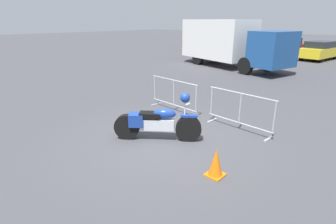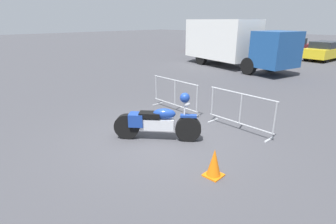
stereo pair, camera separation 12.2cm
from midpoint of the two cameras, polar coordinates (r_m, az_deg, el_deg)
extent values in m
plane|color=#424247|center=(6.81, -0.63, -6.14)|extent=(120.00, 120.00, 0.00)
cylinder|color=black|center=(6.67, 4.94, -3.67)|extent=(0.63, 0.55, 0.65)
cylinder|color=black|center=(6.87, -8.42, -3.13)|extent=(0.63, 0.55, 0.65)
cube|color=silver|center=(6.68, -1.85, -2.61)|extent=(0.83, 0.72, 0.29)
ellipsoid|color=navy|center=(6.56, -0.28, -0.35)|extent=(0.62, 0.56, 0.27)
cube|color=black|center=(6.62, -3.45, -0.58)|extent=(0.60, 0.55, 0.12)
cube|color=navy|center=(6.73, -6.35, -1.62)|extent=(0.49, 0.48, 0.33)
cube|color=navy|center=(6.54, 5.03, -0.87)|extent=(0.41, 0.36, 0.06)
cylinder|color=silver|center=(6.50, 4.16, 0.31)|extent=(0.06, 0.06, 0.46)
sphere|color=silver|center=(6.44, 4.66, 1.80)|extent=(0.16, 0.16, 0.16)
sphere|color=navy|center=(6.40, 4.24, 3.12)|extent=(0.25, 0.25, 0.25)
cylinder|color=#9EA0A5|center=(8.71, 1.96, 6.90)|extent=(2.07, 0.18, 0.04)
cylinder|color=#9EA0A5|center=(8.93, 1.90, 1.56)|extent=(2.07, 0.18, 0.04)
cylinder|color=#9EA0A5|center=(9.52, -2.22, 5.34)|extent=(0.05, 0.05, 0.85)
cylinder|color=#9EA0A5|center=(8.81, 1.93, 4.20)|extent=(0.05, 0.05, 0.85)
cylinder|color=#9EA0A5|center=(8.16, 6.75, 2.83)|extent=(0.05, 0.05, 0.85)
cube|color=#9EA0A5|center=(9.63, -1.90, 1.75)|extent=(0.09, 0.44, 0.03)
cube|color=#9EA0A5|center=(8.40, 6.23, -1.06)|extent=(0.09, 0.44, 0.03)
cylinder|color=#9EA0A5|center=(7.37, 16.29, 3.79)|extent=(2.07, 0.18, 0.04)
cylinder|color=#9EA0A5|center=(7.63, 15.70, -2.37)|extent=(2.07, 0.18, 0.04)
cylinder|color=#9EA0A5|center=(8.01, 10.06, 2.34)|extent=(0.05, 0.05, 0.85)
cylinder|color=#9EA0A5|center=(7.48, 15.99, 0.66)|extent=(0.05, 0.05, 0.85)
cylinder|color=#9EA0A5|center=(7.06, 22.71, -1.26)|extent=(0.05, 0.05, 0.85)
cube|color=#9EA0A5|center=(8.17, 10.20, -1.86)|extent=(0.09, 0.44, 0.03)
cube|color=#9EA0A5|center=(7.31, 21.61, -5.60)|extent=(0.09, 0.44, 0.03)
cube|color=white|center=(18.54, 11.75, 15.28)|extent=(5.42, 3.48, 2.50)
cube|color=#1E4C8C|center=(15.72, 22.65, 12.46)|extent=(2.29, 2.57, 1.90)
cylinder|color=black|center=(17.15, 21.67, 9.83)|extent=(1.00, 0.51, 0.96)
cylinder|color=black|center=(15.66, 17.32, 9.52)|extent=(1.00, 0.51, 0.96)
cylinder|color=black|center=(19.94, 11.88, 11.92)|extent=(1.00, 0.51, 0.96)
cylinder|color=black|center=(18.67, 7.46, 11.68)|extent=(1.00, 0.51, 0.96)
cube|color=#B21E19|center=(28.46, 8.55, 14.50)|extent=(2.35, 4.49, 0.70)
cube|color=#1E232B|center=(28.31, 8.39, 15.69)|extent=(1.91, 2.40, 0.50)
cylinder|color=black|center=(29.98, 9.35, 14.14)|extent=(0.31, 0.66, 0.64)
cylinder|color=black|center=(29.01, 11.52, 13.84)|extent=(0.31, 0.66, 0.64)
cylinder|color=black|center=(28.04, 5.41, 13.96)|extent=(0.31, 0.66, 0.64)
cylinder|color=black|center=(27.00, 7.59, 13.67)|extent=(0.31, 0.66, 0.64)
cube|color=white|center=(27.53, 14.19, 14.01)|extent=(2.41, 4.61, 0.72)
cube|color=#1E232B|center=(27.37, 14.09, 15.28)|extent=(1.96, 2.46, 0.51)
cylinder|color=black|center=(29.12, 14.73, 13.64)|extent=(0.32, 0.68, 0.65)
cylinder|color=black|center=(28.23, 17.18, 13.26)|extent=(0.32, 0.68, 0.65)
cylinder|color=black|center=(26.96, 10.95, 13.50)|extent=(0.32, 0.68, 0.65)
cylinder|color=black|center=(26.00, 13.48, 13.12)|extent=(0.32, 0.68, 0.65)
cube|color=#284799|center=(25.93, 19.16, 13.15)|extent=(2.24, 4.28, 0.66)
cube|color=#1E232B|center=(25.77, 19.12, 14.40)|extent=(1.82, 2.29, 0.47)
cylinder|color=black|center=(27.42, 19.41, 12.83)|extent=(0.29, 0.63, 0.61)
cylinder|color=black|center=(26.69, 21.95, 12.38)|extent=(0.29, 0.63, 0.61)
cylinder|color=black|center=(25.29, 16.07, 12.69)|extent=(0.29, 0.63, 0.61)
cylinder|color=black|center=(24.49, 18.73, 12.23)|extent=(0.29, 0.63, 0.61)
cube|color=maroon|center=(25.21, 25.28, 12.34)|extent=(2.41, 4.62, 0.72)
cube|color=#1E232B|center=(25.02, 25.32, 13.72)|extent=(1.96, 2.47, 0.51)
cylinder|color=black|center=(26.82, 25.18, 12.03)|extent=(0.32, 0.68, 0.66)
cylinder|color=black|center=(26.17, 28.12, 11.46)|extent=(0.32, 0.68, 0.66)
cylinder|color=black|center=(24.37, 22.03, 11.88)|extent=(0.32, 0.68, 0.66)
cylinder|color=black|center=(23.65, 25.19, 11.27)|extent=(0.32, 0.68, 0.66)
cube|color=yellow|center=(23.91, 31.11, 11.06)|extent=(2.28, 4.37, 0.68)
cube|color=#1E232B|center=(23.73, 31.22, 12.43)|extent=(1.85, 2.34, 0.48)
cylinder|color=black|center=(25.43, 30.66, 10.84)|extent=(0.30, 0.64, 0.62)
cylinder|color=black|center=(22.99, 28.08, 10.62)|extent=(0.30, 0.64, 0.62)
cylinder|color=black|center=(22.45, 31.37, 9.91)|extent=(0.30, 0.64, 0.62)
cube|color=orange|center=(5.45, 10.49, -13.36)|extent=(0.34, 0.34, 0.03)
cone|color=orange|center=(5.30, 10.69, -10.67)|extent=(0.28, 0.28, 0.56)
camera|label=1|loc=(0.06, -89.49, 0.18)|focal=28.00mm
camera|label=2|loc=(0.06, 90.51, -0.18)|focal=28.00mm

